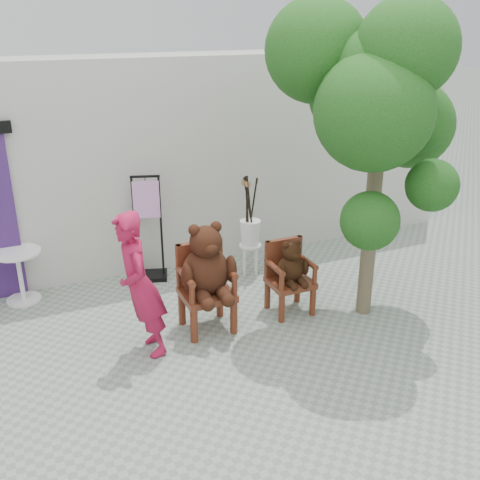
{
  "coord_description": "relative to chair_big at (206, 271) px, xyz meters",
  "views": [
    {
      "loc": [
        -2.5,
        -4.83,
        3.51
      ],
      "look_at": [
        0.06,
        1.0,
        0.95
      ],
      "focal_mm": 42.0,
      "sensor_mm": 36.0,
      "label": 1
    }
  ],
  "objects": [
    {
      "name": "display_stand",
      "position": [
        -0.25,
        1.63,
        -0.17
      ],
      "size": [
        0.53,
        0.47,
        1.51
      ],
      "rotation": [
        0.0,
        0.0,
        -0.3
      ],
      "color": "black",
      "rests_on": "ground"
    },
    {
      "name": "ground_plane",
      "position": [
        0.49,
        -0.72,
        -0.75
      ],
      "size": [
        60.0,
        60.0,
        0.0
      ],
      "primitive_type": "plane",
      "color": "gray",
      "rests_on": "ground"
    },
    {
      "name": "chair_small",
      "position": [
        1.1,
        -0.01,
        -0.18
      ],
      "size": [
        0.52,
        0.52,
        0.96
      ],
      "color": "#4F2010",
      "rests_on": "ground"
    },
    {
      "name": "tree",
      "position": [
        1.83,
        -0.44,
        1.94
      ],
      "size": [
        2.3,
        2.03,
        3.72
      ],
      "rotation": [
        0.0,
        0.0,
        -0.2
      ],
      "color": "#4E432F",
      "rests_on": "ground"
    },
    {
      "name": "stool_bucket",
      "position": [
        1.11,
        1.2,
        -0.11
      ],
      "size": [
        0.32,
        0.32,
        1.45
      ],
      "rotation": [
        0.0,
        0.0,
        -0.33
      ],
      "color": "white",
      "rests_on": "ground"
    },
    {
      "name": "person",
      "position": [
        -0.83,
        -0.21,
        0.08
      ],
      "size": [
        0.4,
        0.61,
        1.66
      ],
      "primitive_type": "imported",
      "rotation": [
        0.0,
        0.0,
        -1.58
      ],
      "color": "#A9143D",
      "rests_on": "ground"
    },
    {
      "name": "back_wall",
      "position": [
        0.49,
        2.38,
        0.75
      ],
      "size": [
        9.0,
        1.0,
        3.0
      ],
      "primitive_type": "cube",
      "color": "beige",
      "rests_on": "ground"
    },
    {
      "name": "chair_big",
      "position": [
        0.0,
        0.0,
        0.0
      ],
      "size": [
        0.67,
        0.71,
        1.35
      ],
      "color": "#4F2010",
      "rests_on": "ground"
    },
    {
      "name": "cafe_table",
      "position": [
        -1.98,
        1.63,
        -0.31
      ],
      "size": [
        0.6,
        0.6,
        0.7
      ],
      "rotation": [
        0.0,
        0.0,
        0.07
      ],
      "color": "white",
      "rests_on": "ground"
    }
  ]
}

